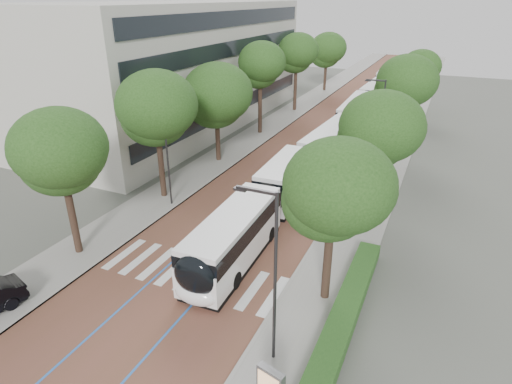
# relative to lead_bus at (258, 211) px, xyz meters

# --- Properties ---
(ground) EXTENTS (160.00, 160.00, 0.00)m
(ground) POSITION_rel_lead_bus_xyz_m (-1.67, -6.89, -1.63)
(ground) COLOR #51544C
(ground) RESTS_ON ground
(road) EXTENTS (11.00, 140.00, 0.02)m
(road) POSITION_rel_lead_bus_xyz_m (-1.67, 33.11, -1.62)
(road) COLOR brown
(road) RESTS_ON ground
(sidewalk_left) EXTENTS (4.00, 140.00, 0.12)m
(sidewalk_left) POSITION_rel_lead_bus_xyz_m (-9.17, 33.11, -1.57)
(sidewalk_left) COLOR gray
(sidewalk_left) RESTS_ON ground
(sidewalk_right) EXTENTS (4.00, 140.00, 0.12)m
(sidewalk_right) POSITION_rel_lead_bus_xyz_m (5.83, 33.11, -1.57)
(sidewalk_right) COLOR gray
(sidewalk_right) RESTS_ON ground
(kerb_left) EXTENTS (0.20, 140.00, 0.14)m
(kerb_left) POSITION_rel_lead_bus_xyz_m (-7.27, 33.11, -1.57)
(kerb_left) COLOR gray
(kerb_left) RESTS_ON ground
(kerb_right) EXTENTS (0.20, 140.00, 0.14)m
(kerb_right) POSITION_rel_lead_bus_xyz_m (3.93, 33.11, -1.57)
(kerb_right) COLOR gray
(kerb_right) RESTS_ON ground
(zebra_crossing) EXTENTS (10.55, 3.60, 0.01)m
(zebra_crossing) POSITION_rel_lead_bus_xyz_m (-1.47, -5.89, -1.60)
(zebra_crossing) COLOR silver
(zebra_crossing) RESTS_ON ground
(lane_line_left) EXTENTS (0.12, 126.00, 0.01)m
(lane_line_left) POSITION_rel_lead_bus_xyz_m (-3.27, 33.11, -1.60)
(lane_line_left) COLOR blue
(lane_line_left) RESTS_ON road
(lane_line_right) EXTENTS (0.12, 126.00, 0.01)m
(lane_line_right) POSITION_rel_lead_bus_xyz_m (-0.07, 33.11, -1.60)
(lane_line_right) COLOR blue
(lane_line_right) RESTS_ON road
(office_building) EXTENTS (18.11, 40.00, 14.00)m
(office_building) POSITION_rel_lead_bus_xyz_m (-21.15, 21.11, 5.37)
(office_building) COLOR #B8B6AB
(office_building) RESTS_ON ground
(hedge) EXTENTS (1.20, 14.00, 0.80)m
(hedge) POSITION_rel_lead_bus_xyz_m (7.43, -6.89, -1.11)
(hedge) COLOR #1E4718
(hedge) RESTS_ON sidewalk_right
(streetlight_near) EXTENTS (1.82, 0.20, 8.00)m
(streetlight_near) POSITION_rel_lead_bus_xyz_m (4.95, -9.89, 3.19)
(streetlight_near) COLOR #2C2B2E
(streetlight_near) RESTS_ON sidewalk_right
(streetlight_far) EXTENTS (1.82, 0.20, 8.00)m
(streetlight_far) POSITION_rel_lead_bus_xyz_m (4.95, 15.11, 3.19)
(streetlight_far) COLOR #2C2B2E
(streetlight_far) RESTS_ON sidewalk_right
(lamp_post_left) EXTENTS (0.14, 0.14, 8.00)m
(lamp_post_left) POSITION_rel_lead_bus_xyz_m (-7.77, 1.11, 2.49)
(lamp_post_left) COLOR #2C2B2E
(lamp_post_left) RESTS_ON sidewalk_left
(trees_left) EXTENTS (6.39, 60.57, 9.76)m
(trees_left) POSITION_rel_lead_bus_xyz_m (-9.17, 17.97, 5.03)
(trees_left) COLOR black
(trees_left) RESTS_ON ground
(trees_right) EXTENTS (5.97, 47.16, 9.09)m
(trees_right) POSITION_rel_lead_bus_xyz_m (6.03, 14.18, 4.42)
(trees_right) COLOR black
(trees_right) RESTS_ON ground
(lead_bus) EXTENTS (3.12, 18.47, 3.20)m
(lead_bus) POSITION_rel_lead_bus_xyz_m (0.00, 0.00, 0.00)
(lead_bus) COLOR black
(lead_bus) RESTS_ON ground
(bus_queued_0) EXTENTS (3.27, 12.53, 3.20)m
(bus_queued_0) POSITION_rel_lead_bus_xyz_m (0.58, 15.62, -0.00)
(bus_queued_0) COLOR white
(bus_queued_0) RESTS_ON ground
(bus_queued_1) EXTENTS (2.83, 12.46, 3.20)m
(bus_queued_1) POSITION_rel_lead_bus_xyz_m (0.27, 28.41, -0.00)
(bus_queued_1) COLOR white
(bus_queued_1) RESTS_ON ground
(bus_queued_2) EXTENTS (2.91, 12.47, 3.20)m
(bus_queued_2) POSITION_rel_lead_bus_xyz_m (0.42, 40.98, -0.00)
(bus_queued_2) COLOR white
(bus_queued_2) RESTS_ON ground
(bus_queued_3) EXTENTS (3.16, 12.51, 3.20)m
(bus_queued_3) POSITION_rel_lead_bus_xyz_m (-0.17, 54.84, -0.00)
(bus_queued_3) COLOR white
(bus_queued_3) RESTS_ON ground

